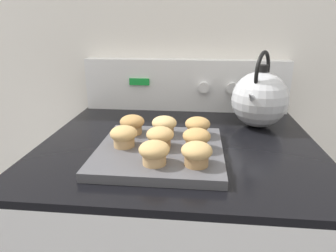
{
  "coord_description": "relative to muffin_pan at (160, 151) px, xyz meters",
  "views": [
    {
      "loc": [
        0.05,
        -0.43,
        1.24
      ],
      "look_at": [
        -0.03,
        0.3,
        0.99
      ],
      "focal_mm": 32.0,
      "sensor_mm": 36.0,
      "label": 1
    }
  ],
  "objects": [
    {
      "name": "muffin_r1_c1",
      "position": [
        0.0,
        -0.0,
        0.04
      ],
      "size": [
        0.07,
        0.07,
        0.05
      ],
      "color": "#A37A4C",
      "rests_on": "muffin_pan"
    },
    {
      "name": "muffin_r1_c2",
      "position": [
        0.09,
        -0.0,
        0.04
      ],
      "size": [
        0.07,
        0.07,
        0.05
      ],
      "color": "tan",
      "rests_on": "muffin_pan"
    },
    {
      "name": "tea_kettle",
      "position": [
        0.28,
        0.25,
        0.08
      ],
      "size": [
        0.18,
        0.21,
        0.24
      ],
      "color": "silver",
      "rests_on": "stove_range"
    },
    {
      "name": "muffin_r0_c2",
      "position": [
        0.09,
        -0.09,
        0.04
      ],
      "size": [
        0.07,
        0.07,
        0.05
      ],
      "color": "#A37A4C",
      "rests_on": "muffin_pan"
    },
    {
      "name": "wall_back",
      "position": [
        0.04,
        0.48,
        0.27
      ],
      "size": [
        8.0,
        0.05,
        2.4
      ],
      "color": "white",
      "rests_on": "ground_plane"
    },
    {
      "name": "muffin_pan",
      "position": [
        0.0,
        0.0,
        0.0
      ],
      "size": [
        0.31,
        0.31,
        0.02
      ],
      "color": "#4C4C51",
      "rests_on": "stove_range"
    },
    {
      "name": "muffin_r2_c2",
      "position": [
        0.09,
        0.09,
        0.04
      ],
      "size": [
        0.07,
        0.07,
        0.05
      ],
      "color": "#A37A4C",
      "rests_on": "muffin_pan"
    },
    {
      "name": "muffin_r2_c0",
      "position": [
        -0.09,
        0.09,
        0.04
      ],
      "size": [
        0.07,
        0.07,
        0.05
      ],
      "color": "tan",
      "rests_on": "muffin_pan"
    },
    {
      "name": "muffin_r0_c1",
      "position": [
        -0.0,
        -0.09,
        0.04
      ],
      "size": [
        0.07,
        0.07,
        0.05
      ],
      "color": "tan",
      "rests_on": "muffin_pan"
    },
    {
      "name": "muffin_r2_c1",
      "position": [
        0.0,
        0.09,
        0.04
      ],
      "size": [
        0.07,
        0.07,
        0.05
      ],
      "color": "#A37A4C",
      "rests_on": "muffin_pan"
    },
    {
      "name": "control_panel",
      "position": [
        0.04,
        0.42,
        0.08
      ],
      "size": [
        0.75,
        0.07,
        0.19
      ],
      "color": "white",
      "rests_on": "stove_range"
    },
    {
      "name": "muffin_r1_c0",
      "position": [
        -0.09,
        -0.0,
        0.04
      ],
      "size": [
        0.07,
        0.07,
        0.05
      ],
      "color": "tan",
      "rests_on": "muffin_pan"
    }
  ]
}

